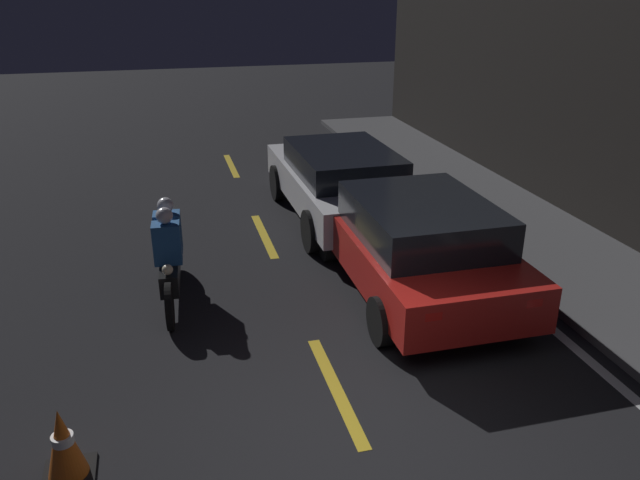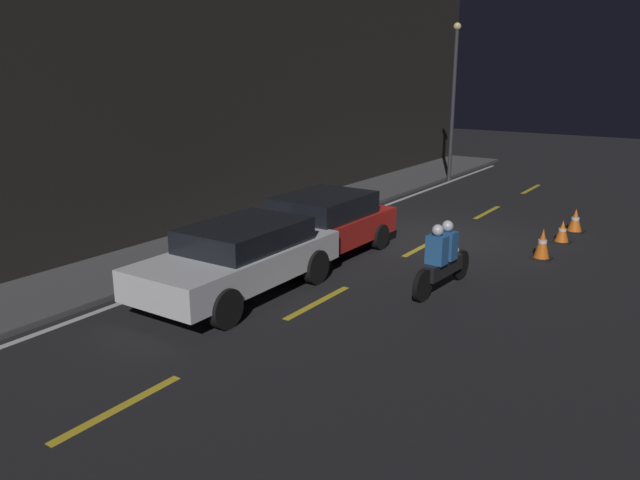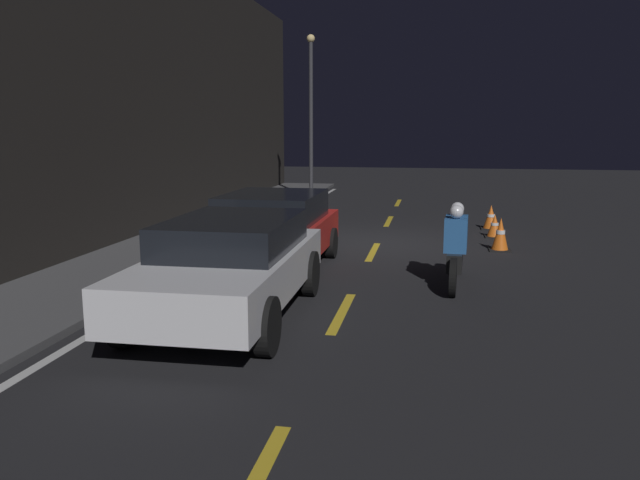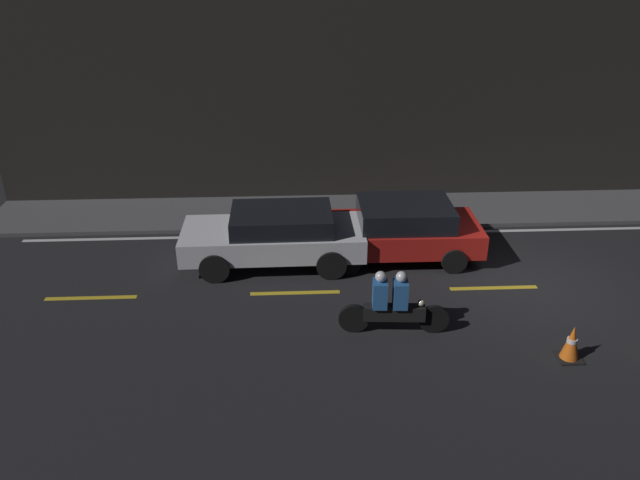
{
  "view_description": "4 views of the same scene",
  "coord_description": "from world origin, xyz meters",
  "px_view_note": "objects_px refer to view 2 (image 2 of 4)",
  "views": [
    {
      "loc": [
        4.37,
        -1.58,
        4.09
      ],
      "look_at": [
        -3.05,
        0.36,
        0.87
      ],
      "focal_mm": 35.0,
      "sensor_mm": 36.0,
      "label": 1
    },
    {
      "loc": [
        -14.42,
        -6.13,
        4.21
      ],
      "look_at": [
        -4.71,
        0.49,
        0.95
      ],
      "focal_mm": 35.0,
      "sensor_mm": 36.0,
      "label": 2
    },
    {
      "loc": [
        -13.94,
        -1.23,
        2.58
      ],
      "look_at": [
        -4.05,
        0.58,
        0.78
      ],
      "focal_mm": 35.0,
      "sensor_mm": 36.0,
      "label": 3
    },
    {
      "loc": [
        -5.53,
        -12.02,
        7.15
      ],
      "look_at": [
        -4.94,
        0.02,
        1.29
      ],
      "focal_mm": 35.0,
      "sensor_mm": 36.0,
      "label": 4
    }
  ],
  "objects_px": {
    "sedan_white": "(240,256)",
    "street_lamp": "(454,95)",
    "taxi_red": "(320,224)",
    "traffic_cone_mid": "(562,232)",
    "traffic_cone_far": "(575,221)",
    "motorcycle": "(442,259)",
    "traffic_cone_near": "(542,244)"
  },
  "relations": [
    {
      "from": "sedan_white",
      "to": "street_lamp",
      "type": "height_order",
      "value": "street_lamp"
    },
    {
      "from": "sedan_white",
      "to": "taxi_red",
      "type": "xyz_separation_m",
      "value": [
        3.0,
        0.21,
        -0.01
      ]
    },
    {
      "from": "taxi_red",
      "to": "street_lamp",
      "type": "xyz_separation_m",
      "value": [
        10.83,
        1.4,
        2.49
      ]
    },
    {
      "from": "sedan_white",
      "to": "taxi_red",
      "type": "height_order",
      "value": "taxi_red"
    },
    {
      "from": "street_lamp",
      "to": "sedan_white",
      "type": "bearing_deg",
      "value": -173.37
    },
    {
      "from": "sedan_white",
      "to": "traffic_cone_mid",
      "type": "bearing_deg",
      "value": 149.46
    },
    {
      "from": "taxi_red",
      "to": "traffic_cone_far",
      "type": "bearing_deg",
      "value": 141.74
    },
    {
      "from": "sedan_white",
      "to": "taxi_red",
      "type": "relative_size",
      "value": 1.07
    },
    {
      "from": "traffic_cone_far",
      "to": "street_lamp",
      "type": "relative_size",
      "value": 0.11
    },
    {
      "from": "traffic_cone_far",
      "to": "street_lamp",
      "type": "height_order",
      "value": "street_lamp"
    },
    {
      "from": "motorcycle",
      "to": "street_lamp",
      "type": "height_order",
      "value": "street_lamp"
    },
    {
      "from": "taxi_red",
      "to": "traffic_cone_near",
      "type": "bearing_deg",
      "value": 120.83
    },
    {
      "from": "motorcycle",
      "to": "traffic_cone_far",
      "type": "xyz_separation_m",
      "value": [
        6.19,
        -1.09,
        -0.34
      ]
    },
    {
      "from": "taxi_red",
      "to": "motorcycle",
      "type": "distance_m",
      "value": 3.38
    },
    {
      "from": "traffic_cone_near",
      "to": "traffic_cone_mid",
      "type": "relative_size",
      "value": 1.27
    },
    {
      "from": "sedan_white",
      "to": "traffic_cone_far",
      "type": "distance_m",
      "value": 9.51
    },
    {
      "from": "traffic_cone_near",
      "to": "street_lamp",
      "type": "relative_size",
      "value": 0.12
    },
    {
      "from": "sedan_white",
      "to": "street_lamp",
      "type": "bearing_deg",
      "value": -173.99
    },
    {
      "from": "motorcycle",
      "to": "traffic_cone_far",
      "type": "bearing_deg",
      "value": -6.28
    },
    {
      "from": "traffic_cone_mid",
      "to": "street_lamp",
      "type": "distance_m",
      "value": 9.24
    },
    {
      "from": "taxi_red",
      "to": "traffic_cone_near",
      "type": "height_order",
      "value": "taxi_red"
    },
    {
      "from": "sedan_white",
      "to": "traffic_cone_far",
      "type": "relative_size",
      "value": 6.93
    },
    {
      "from": "traffic_cone_far",
      "to": "street_lamp",
      "type": "distance_m",
      "value": 8.39
    },
    {
      "from": "traffic_cone_near",
      "to": "traffic_cone_far",
      "type": "distance_m",
      "value": 2.95
    },
    {
      "from": "motorcycle",
      "to": "traffic_cone_near",
      "type": "bearing_deg",
      "value": -14.16
    },
    {
      "from": "motorcycle",
      "to": "street_lamp",
      "type": "xyz_separation_m",
      "value": [
        11.5,
        4.71,
        2.59
      ]
    },
    {
      "from": "taxi_red",
      "to": "motorcycle",
      "type": "bearing_deg",
      "value": 78.9
    },
    {
      "from": "taxi_red",
      "to": "motorcycle",
      "type": "relative_size",
      "value": 1.84
    },
    {
      "from": "motorcycle",
      "to": "traffic_cone_far",
      "type": "distance_m",
      "value": 6.29
    },
    {
      "from": "taxi_red",
      "to": "traffic_cone_mid",
      "type": "height_order",
      "value": "taxi_red"
    },
    {
      "from": "taxi_red",
      "to": "street_lamp",
      "type": "bearing_deg",
      "value": -172.34
    },
    {
      "from": "street_lamp",
      "to": "taxi_red",
      "type": "bearing_deg",
      "value": -172.64
    }
  ]
}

